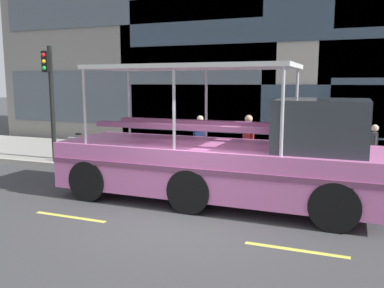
{
  "coord_description": "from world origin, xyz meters",
  "views": [
    {
      "loc": [
        3.21,
        -7.85,
        2.9
      ],
      "look_at": [
        -0.68,
        1.95,
        1.3
      ],
      "focal_mm": 38.2,
      "sensor_mm": 36.0,
      "label": 1
    }
  ],
  "objects_px": {
    "leaned_bicycle": "(84,150)",
    "pedestrian_near_bow": "(374,145)",
    "pedestrian_mid_left": "(248,138)",
    "duck_tour_boat": "(236,159)",
    "pedestrian_mid_right": "(200,134)",
    "traffic_light_pole": "(50,91)"
  },
  "relations": [
    {
      "from": "duck_tour_boat",
      "to": "pedestrian_mid_right",
      "type": "relative_size",
      "value": 5.92
    },
    {
      "from": "duck_tour_boat",
      "to": "pedestrian_mid_right",
      "type": "distance_m",
      "value": 4.27
    },
    {
      "from": "pedestrian_near_bow",
      "to": "pedestrian_mid_right",
      "type": "bearing_deg",
      "value": 178.59
    },
    {
      "from": "traffic_light_pole",
      "to": "leaned_bicycle",
      "type": "height_order",
      "value": "traffic_light_pole"
    },
    {
      "from": "pedestrian_near_bow",
      "to": "pedestrian_mid_left",
      "type": "distance_m",
      "value": 3.6
    },
    {
      "from": "traffic_light_pole",
      "to": "pedestrian_mid_left",
      "type": "bearing_deg",
      "value": 4.08
    },
    {
      "from": "traffic_light_pole",
      "to": "leaned_bicycle",
      "type": "relative_size",
      "value": 2.28
    },
    {
      "from": "pedestrian_mid_left",
      "to": "pedestrian_mid_right",
      "type": "bearing_deg",
      "value": 156.76
    },
    {
      "from": "leaned_bicycle",
      "to": "pedestrian_near_bow",
      "type": "distance_m",
      "value": 9.35
    },
    {
      "from": "leaned_bicycle",
      "to": "pedestrian_mid_left",
      "type": "relative_size",
      "value": 1.0
    },
    {
      "from": "traffic_light_pole",
      "to": "pedestrian_near_bow",
      "type": "bearing_deg",
      "value": 6.33
    },
    {
      "from": "traffic_light_pole",
      "to": "pedestrian_mid_right",
      "type": "relative_size",
      "value": 2.47
    },
    {
      "from": "pedestrian_near_bow",
      "to": "pedestrian_mid_left",
      "type": "xyz_separation_m",
      "value": [
        -3.53,
        -0.67,
        0.13
      ]
    },
    {
      "from": "pedestrian_mid_right",
      "to": "pedestrian_mid_left",
      "type": "bearing_deg",
      "value": -23.24
    },
    {
      "from": "leaned_bicycle",
      "to": "pedestrian_near_bow",
      "type": "bearing_deg",
      "value": 6.47
    },
    {
      "from": "traffic_light_pole",
      "to": "pedestrian_mid_right",
      "type": "height_order",
      "value": "traffic_light_pole"
    },
    {
      "from": "duck_tour_boat",
      "to": "traffic_light_pole",
      "type": "bearing_deg",
      "value": 162.65
    },
    {
      "from": "pedestrian_mid_left",
      "to": "pedestrian_mid_right",
      "type": "height_order",
      "value": "pedestrian_mid_left"
    },
    {
      "from": "traffic_light_pole",
      "to": "leaned_bicycle",
      "type": "distance_m",
      "value": 2.39
    },
    {
      "from": "pedestrian_near_bow",
      "to": "pedestrian_mid_right",
      "type": "relative_size",
      "value": 0.95
    },
    {
      "from": "leaned_bicycle",
      "to": "pedestrian_near_bow",
      "type": "relative_size",
      "value": 1.15
    },
    {
      "from": "leaned_bicycle",
      "to": "duck_tour_boat",
      "type": "relative_size",
      "value": 0.18
    }
  ]
}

